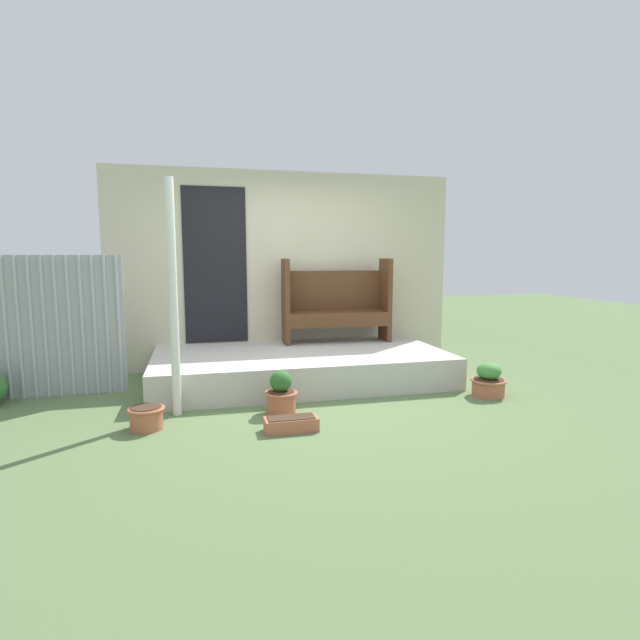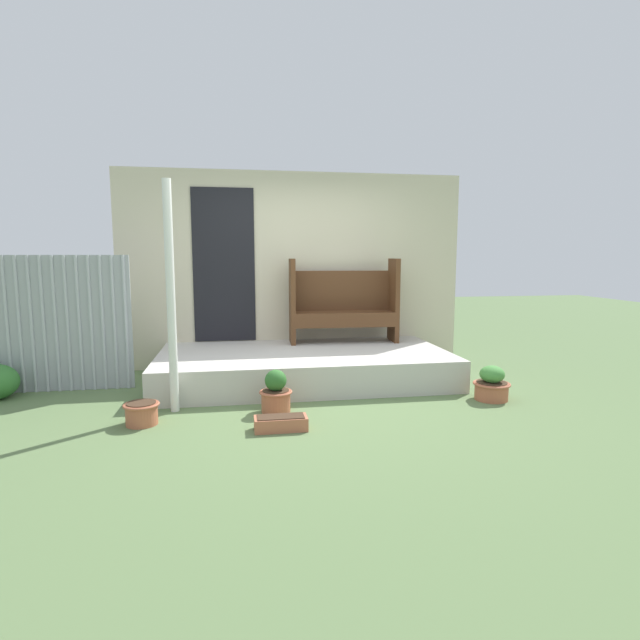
% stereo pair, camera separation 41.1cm
% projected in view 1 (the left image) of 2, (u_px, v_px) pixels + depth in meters
% --- Properties ---
extents(ground_plane, '(24.00, 24.00, 0.00)m').
position_uv_depth(ground_plane, '(316.00, 402.00, 5.15)').
color(ground_plane, '#5B7547').
extents(porch_slab, '(3.41, 1.76, 0.36)m').
position_uv_depth(porch_slab, '(300.00, 366.00, 5.98)').
color(porch_slab, beige).
rests_on(porch_slab, ground_plane).
extents(house_wall, '(4.61, 0.08, 2.60)m').
position_uv_depth(house_wall, '(284.00, 270.00, 6.70)').
color(house_wall, beige).
rests_on(house_wall, ground_plane).
extents(support_post, '(0.08, 0.08, 2.20)m').
position_uv_depth(support_post, '(173.00, 299.00, 4.60)').
color(support_post, white).
rests_on(support_post, ground_plane).
extents(bench, '(1.43, 0.45, 1.10)m').
position_uv_depth(bench, '(336.00, 301.00, 6.60)').
color(bench, '#54331C').
rests_on(bench, porch_slab).
extents(flower_pot_left, '(0.32, 0.32, 0.20)m').
position_uv_depth(flower_pot_left, '(146.00, 417.00, 4.33)').
color(flower_pot_left, '#B26042').
rests_on(flower_pot_left, ground_plane).
extents(flower_pot_middle, '(0.32, 0.32, 0.41)m').
position_uv_depth(flower_pot_middle, '(281.00, 394.00, 4.77)').
color(flower_pot_middle, '#B26042').
rests_on(flower_pot_middle, ground_plane).
extents(flower_pot_right, '(0.38, 0.38, 0.36)m').
position_uv_depth(flower_pot_right, '(489.00, 382.00, 5.35)').
color(flower_pot_right, '#B26042').
rests_on(flower_pot_right, ground_plane).
extents(planter_box_rect, '(0.46, 0.19, 0.12)m').
position_uv_depth(planter_box_rect, '(291.00, 424.00, 4.29)').
color(planter_box_rect, '#B76647').
rests_on(planter_box_rect, ground_plane).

